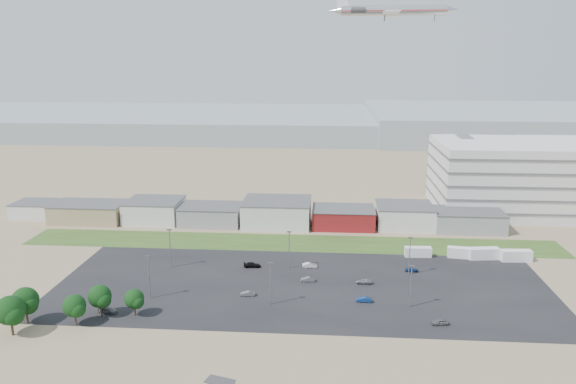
# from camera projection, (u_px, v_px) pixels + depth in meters

# --- Properties ---
(ground) EXTENTS (700.00, 700.00, 0.00)m
(ground) POSITION_uv_depth(u_px,v_px,m) (273.00, 322.00, 118.21)
(ground) COLOR #8D7B5A
(ground) RESTS_ON ground
(parking_lot) EXTENTS (120.00, 50.00, 0.01)m
(parking_lot) POSITION_uv_depth(u_px,v_px,m) (302.00, 285.00, 137.23)
(parking_lot) COLOR black
(parking_lot) RESTS_ON ground
(grass_strip) EXTENTS (160.00, 16.00, 0.02)m
(grass_strip) POSITION_uv_depth(u_px,v_px,m) (291.00, 243.00, 168.61)
(grass_strip) COLOR #2C4C1C
(grass_strip) RESTS_ON ground
(hills_backdrop) EXTENTS (700.00, 200.00, 9.00)m
(hills_backdrop) POSITION_uv_depth(u_px,v_px,m) (369.00, 125.00, 419.49)
(hills_backdrop) COLOR gray
(hills_backdrop) RESTS_ON ground
(building_row) EXTENTS (170.00, 20.00, 8.00)m
(building_row) POSITION_uv_depth(u_px,v_px,m) (244.00, 212.00, 187.35)
(building_row) COLOR silver
(building_row) RESTS_ON ground
(parking_garage) EXTENTS (80.00, 40.00, 25.00)m
(parking_garage) POSITION_uv_depth(u_px,v_px,m) (550.00, 177.00, 200.67)
(parking_garage) COLOR silver
(parking_garage) RESTS_ON ground
(box_trailer_a) EXTENTS (7.40, 2.63, 2.74)m
(box_trailer_a) POSITION_uv_depth(u_px,v_px,m) (418.00, 252.00, 156.71)
(box_trailer_a) COLOR silver
(box_trailer_a) RESTS_ON ground
(box_trailer_b) EXTENTS (8.05, 3.45, 2.92)m
(box_trailer_b) POSITION_uv_depth(u_px,v_px,m) (462.00, 253.00, 155.75)
(box_trailer_b) COLOR silver
(box_trailer_b) RESTS_ON ground
(box_trailer_c) EXTENTS (8.68, 3.75, 3.15)m
(box_trailer_c) POSITION_uv_depth(u_px,v_px,m) (484.00, 253.00, 154.84)
(box_trailer_c) COLOR silver
(box_trailer_c) RESTS_ON ground
(box_trailer_d) EXTENTS (8.37, 3.09, 3.08)m
(box_trailer_d) POSITION_uv_depth(u_px,v_px,m) (516.00, 256.00, 153.22)
(box_trailer_d) COLOR silver
(box_trailer_d) RESTS_ON ground
(tree_far_left) EXTENTS (6.29, 6.29, 9.44)m
(tree_far_left) POSITION_uv_depth(u_px,v_px,m) (10.00, 313.00, 111.57)
(tree_far_left) COLOR black
(tree_far_left) RESTS_ON ground
(tree_left) EXTENTS (5.98, 5.98, 8.97)m
(tree_left) POSITION_uv_depth(u_px,v_px,m) (25.00, 303.00, 116.68)
(tree_left) COLOR black
(tree_left) RESTS_ON ground
(tree_mid) EXTENTS (5.04, 5.04, 7.55)m
(tree_mid) POSITION_uv_depth(u_px,v_px,m) (74.00, 308.00, 116.06)
(tree_mid) COLOR black
(tree_mid) RESTS_ON ground
(tree_right) EXTENTS (5.28, 5.28, 7.93)m
(tree_right) POSITION_uv_depth(u_px,v_px,m) (100.00, 299.00, 120.22)
(tree_right) COLOR black
(tree_right) RESTS_ON ground
(tree_near) EXTENTS (4.52, 4.52, 6.78)m
(tree_near) POSITION_uv_depth(u_px,v_px,m) (134.00, 301.00, 120.50)
(tree_near) COLOR black
(tree_near) RESTS_ON ground
(lightpole_front_l) EXTENTS (1.21, 0.51, 10.30)m
(lightpole_front_l) POSITION_uv_depth(u_px,v_px,m) (149.00, 277.00, 128.75)
(lightpole_front_l) COLOR slate
(lightpole_front_l) RESTS_ON ground
(lightpole_front_m) EXTENTS (1.17, 0.49, 9.92)m
(lightpole_front_m) POSITION_uv_depth(u_px,v_px,m) (270.00, 284.00, 125.54)
(lightpole_front_m) COLOR slate
(lightpole_front_m) RESTS_ON ground
(lightpole_front_r) EXTENTS (1.15, 0.48, 9.77)m
(lightpole_front_r) POSITION_uv_depth(u_px,v_px,m) (411.00, 286.00, 124.24)
(lightpole_front_r) COLOR slate
(lightpole_front_r) RESTS_ON ground
(lightpole_back_l) EXTENTS (1.24, 0.52, 10.52)m
(lightpole_back_l) POSITION_uv_depth(u_px,v_px,m) (170.00, 248.00, 147.79)
(lightpole_back_l) COLOR slate
(lightpole_back_l) RESTS_ON ground
(lightpole_back_m) EXTENTS (1.20, 0.50, 10.17)m
(lightpole_back_m) POSITION_uv_depth(u_px,v_px,m) (289.00, 250.00, 147.19)
(lightpole_back_m) COLOR slate
(lightpole_back_m) RESTS_ON ground
(lightpole_back_r) EXTENTS (1.18, 0.49, 10.03)m
(lightpole_back_r) POSITION_uv_depth(u_px,v_px,m) (410.00, 256.00, 142.83)
(lightpole_back_r) COLOR slate
(lightpole_back_r) RESTS_ON ground
(airliner) EXTENTS (45.36, 32.03, 13.00)m
(airliner) POSITION_uv_depth(u_px,v_px,m) (394.00, 10.00, 192.99)
(airliner) COLOR silver
(parked_car_1) EXTENTS (3.73, 1.46, 1.21)m
(parked_car_1) POSITION_uv_depth(u_px,v_px,m) (364.00, 299.00, 127.79)
(parked_car_1) COLOR navy
(parked_car_1) RESTS_ON ground
(parked_car_2) EXTENTS (3.75, 1.89, 1.23)m
(parked_car_2) POSITION_uv_depth(u_px,v_px,m) (440.00, 322.00, 116.88)
(parked_car_2) COLOR #595B5E
(parked_car_2) RESTS_ON ground
(parked_car_4) EXTENTS (3.59, 1.51, 1.15)m
(parked_car_4) POSITION_uv_depth(u_px,v_px,m) (248.00, 293.00, 131.07)
(parked_car_4) COLOR #595B5E
(parked_car_4) RESTS_ON ground
(parked_car_6) EXTENTS (4.66, 2.26, 1.31)m
(parked_car_6) POSITION_uv_depth(u_px,v_px,m) (252.00, 265.00, 148.87)
(parked_car_6) COLOR black
(parked_car_6) RESTS_ON ground
(parked_car_7) EXTENTS (3.62, 1.42, 1.17)m
(parked_car_7) POSITION_uv_depth(u_px,v_px,m) (308.00, 279.00, 139.41)
(parked_car_7) COLOR #595B5E
(parked_car_7) RESTS_ON ground
(parked_car_8) EXTENTS (3.45, 1.61, 1.14)m
(parked_car_8) POSITION_uv_depth(u_px,v_px,m) (412.00, 270.00, 145.84)
(parked_car_8) COLOR navy
(parked_car_8) RESTS_ON ground
(parked_car_10) EXTENTS (4.36, 2.11, 1.22)m
(parked_car_10) POSITION_uv_depth(u_px,v_px,m) (108.00, 310.00, 122.36)
(parked_car_10) COLOR #595B5E
(parked_car_10) RESTS_ON ground
(parked_car_11) EXTENTS (4.02, 1.80, 1.28)m
(parked_car_11) POSITION_uv_depth(u_px,v_px,m) (310.00, 265.00, 148.70)
(parked_car_11) COLOR silver
(parked_car_11) RESTS_ON ground
(parked_car_12) EXTENTS (4.02, 1.84, 1.14)m
(parked_car_12) POSITION_uv_depth(u_px,v_px,m) (363.00, 282.00, 138.02)
(parked_car_12) COLOR #A5A5AA
(parked_car_12) RESTS_ON ground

